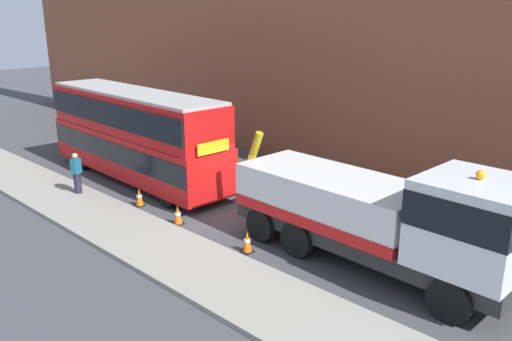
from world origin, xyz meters
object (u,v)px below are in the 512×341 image
Objects in this scene: pedestrian_onlooker at (77,174)px; traffic_cone_near_bus at (139,198)px; traffic_cone_midway at (178,215)px; double_decker_bus at (135,132)px; recovery_tow_truck at (380,213)px; traffic_cone_near_truck at (247,242)px.

traffic_cone_near_bus is at bearing -3.89° from pedestrian_onlooker.
pedestrian_onlooker is at bearing -169.44° from traffic_cone_midway.
recovery_tow_truck is at bearing 2.10° from double_decker_bus.
recovery_tow_truck is 7.40m from traffic_cone_midway.
double_decker_bus reaches higher than traffic_cone_near_bus.
recovery_tow_truck is 14.15× the size of traffic_cone_near_bus.
traffic_cone_near_truck is at bearing -9.98° from double_decker_bus.
pedestrian_onlooker reaches higher than traffic_cone_near_truck.
traffic_cone_near_truck is (-3.56, -1.92, -1.42)m from recovery_tow_truck.
traffic_cone_near_bus is 1.00× the size of traffic_cone_midway.
traffic_cone_near_truck is at bearing -149.48° from recovery_tow_truck.
double_decker_bus reaches higher than pedestrian_onlooker.
traffic_cone_near_bus is 6.01m from traffic_cone_near_truck.
traffic_cone_near_truck is at bearing 1.84° from traffic_cone_midway.
traffic_cone_midway is at bearing -18.00° from double_decker_bus.
recovery_tow_truck is 9.86m from traffic_cone_near_bus.
traffic_cone_midway is 1.00× the size of traffic_cone_near_truck.
traffic_cone_near_bus is at bearing -166.49° from recovery_tow_truck.
pedestrian_onlooker is 2.38× the size of traffic_cone_near_bus.
recovery_tow_truck reaches higher than traffic_cone_near_truck.
pedestrian_onlooker is at bearing -84.47° from double_decker_bus.
double_decker_bus is at bearing 146.97° from traffic_cone_near_bus.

